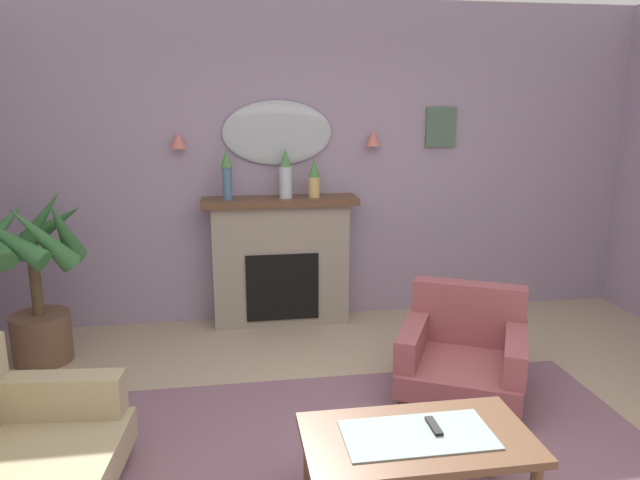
# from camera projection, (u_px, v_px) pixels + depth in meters

# --- Properties ---
(wall_back) EXTENTS (6.85, 0.10, 2.84)m
(wall_back) POSITION_uv_depth(u_px,v_px,m) (322.00, 164.00, 5.40)
(wall_back) COLOR #9E8CA8
(wall_back) RESTS_ON ground
(patterned_rug) EXTENTS (3.20, 2.40, 0.01)m
(patterned_rug) POSITION_uv_depth(u_px,v_px,m) (397.00, 475.00, 3.23)
(patterned_rug) COLOR #7F5B6B
(patterned_rug) RESTS_ON ground
(fireplace) EXTENTS (1.36, 0.36, 1.16)m
(fireplace) POSITION_uv_depth(u_px,v_px,m) (281.00, 262.00, 5.32)
(fireplace) COLOR gray
(fireplace) RESTS_ON ground
(mantel_vase_left) EXTENTS (0.10, 0.10, 0.43)m
(mantel_vase_left) POSITION_uv_depth(u_px,v_px,m) (227.00, 172.00, 5.04)
(mantel_vase_left) COLOR #4C7093
(mantel_vase_left) RESTS_ON fireplace
(mantel_vase_right) EXTENTS (0.11, 0.11, 0.43)m
(mantel_vase_right) POSITION_uv_depth(u_px,v_px,m) (286.00, 174.00, 5.12)
(mantel_vase_right) COLOR silver
(mantel_vase_right) RESTS_ON fireplace
(mantel_vase_centre) EXTENTS (0.10, 0.10, 0.34)m
(mantel_vase_centre) POSITION_uv_depth(u_px,v_px,m) (314.00, 178.00, 5.17)
(mantel_vase_centre) COLOR tan
(mantel_vase_centre) RESTS_ON fireplace
(wall_mirror) EXTENTS (0.96, 0.06, 0.56)m
(wall_mirror) POSITION_uv_depth(u_px,v_px,m) (277.00, 133.00, 5.20)
(wall_mirror) COLOR #B2BCC6
(wall_sconce_left) EXTENTS (0.14, 0.14, 0.14)m
(wall_sconce_left) POSITION_uv_depth(u_px,v_px,m) (178.00, 140.00, 5.03)
(wall_sconce_left) COLOR #D17066
(wall_sconce_right) EXTENTS (0.14, 0.14, 0.14)m
(wall_sconce_right) POSITION_uv_depth(u_px,v_px,m) (373.00, 138.00, 5.29)
(wall_sconce_right) COLOR #D17066
(framed_picture) EXTENTS (0.28, 0.03, 0.36)m
(framed_picture) POSITION_uv_depth(u_px,v_px,m) (441.00, 127.00, 5.42)
(framed_picture) COLOR #4C6B56
(coffee_table) EXTENTS (1.10, 0.60, 0.45)m
(coffee_table) POSITION_uv_depth(u_px,v_px,m) (417.00, 446.00, 2.84)
(coffee_table) COLOR brown
(coffee_table) RESTS_ON ground
(tv_remote) EXTENTS (0.04, 0.16, 0.02)m
(tv_remote) POSITION_uv_depth(u_px,v_px,m) (434.00, 427.00, 2.88)
(tv_remote) COLOR black
(tv_remote) RESTS_ON coffee_table
(armchair_by_coffee_table) EXTENTS (1.09, 1.09, 0.71)m
(armchair_by_coffee_table) POSITION_uv_depth(u_px,v_px,m) (464.00, 349.00, 4.13)
(armchair_by_coffee_table) COLOR #934C51
(armchair_by_coffee_table) RESTS_ON ground
(potted_plant_corner_palm) EXTENTS (0.87, 0.88, 1.35)m
(potted_plant_corner_palm) POSITION_uv_depth(u_px,v_px,m) (34.00, 273.00, 4.48)
(potted_plant_corner_palm) COLOR brown
(potted_plant_corner_palm) RESTS_ON ground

